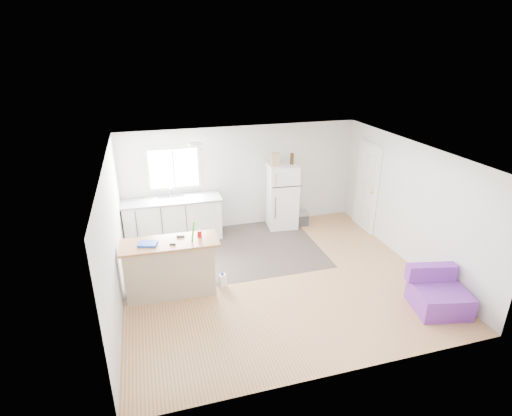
# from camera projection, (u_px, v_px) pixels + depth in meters

# --- Properties ---
(room) EXTENTS (5.51, 5.01, 2.41)m
(room) POSITION_uv_depth(u_px,v_px,m) (276.00, 219.00, 7.08)
(room) COLOR #95663E
(room) RESTS_ON ground
(vinyl_zone) EXTENTS (4.05, 2.50, 0.00)m
(vinyl_zone) POSITION_uv_depth(u_px,v_px,m) (224.00, 252.00, 8.46)
(vinyl_zone) COLOR #312924
(vinyl_zone) RESTS_ON floor
(window) EXTENTS (1.18, 0.06, 0.98)m
(window) POSITION_uv_depth(u_px,v_px,m) (174.00, 168.00, 8.76)
(window) COLOR white
(window) RESTS_ON back_wall
(interior_door) EXTENTS (0.11, 0.92, 2.10)m
(interior_door) POSITION_uv_depth(u_px,v_px,m) (366.00, 187.00, 9.22)
(interior_door) COLOR white
(interior_door) RESTS_ON right_wall
(ceiling_fixture) EXTENTS (0.30, 0.30, 0.07)m
(ceiling_fixture) POSITION_uv_depth(u_px,v_px,m) (196.00, 144.00, 7.40)
(ceiling_fixture) COLOR white
(ceiling_fixture) RESTS_ON ceiling
(kitchen_cabinets) EXTENTS (2.16, 0.71, 1.24)m
(kitchen_cabinets) POSITION_uv_depth(u_px,v_px,m) (173.00, 219.00, 8.85)
(kitchen_cabinets) COLOR white
(kitchen_cabinets) RESTS_ON floor
(peninsula) EXTENTS (1.66, 0.68, 1.01)m
(peninsula) POSITION_uv_depth(u_px,v_px,m) (170.00, 268.00, 6.88)
(peninsula) COLOR tan
(peninsula) RESTS_ON floor
(refrigerator) EXTENTS (0.73, 0.70, 1.53)m
(refrigerator) POSITION_uv_depth(u_px,v_px,m) (282.00, 196.00, 9.39)
(refrigerator) COLOR white
(refrigerator) RESTS_ON floor
(cooler) EXTENTS (0.44, 0.32, 0.32)m
(cooler) POSITION_uv_depth(u_px,v_px,m) (299.00, 218.00, 9.67)
(cooler) COLOR #313234
(cooler) RESTS_ON floor
(purple_seat) EXTENTS (0.97, 0.94, 0.68)m
(purple_seat) POSITION_uv_depth(u_px,v_px,m) (438.00, 295.00, 6.58)
(purple_seat) COLOR purple
(purple_seat) RESTS_ON floor
(cleaner_jug) EXTENTS (0.15, 0.13, 0.29)m
(cleaner_jug) POSITION_uv_depth(u_px,v_px,m) (223.00, 280.00, 7.21)
(cleaner_jug) COLOR white
(cleaner_jug) RESTS_ON floor
(mop) EXTENTS (0.30, 0.39, 1.42)m
(mop) POSITION_uv_depth(u_px,v_px,m) (188.00, 284.00, 6.92)
(mop) COLOR green
(mop) RESTS_ON floor
(red_cup) EXTENTS (0.10, 0.10, 0.12)m
(red_cup) POSITION_uv_depth(u_px,v_px,m) (199.00, 234.00, 6.84)
(red_cup) COLOR red
(red_cup) RESTS_ON peninsula
(blue_tray) EXTENTS (0.35, 0.29, 0.04)m
(blue_tray) POSITION_uv_depth(u_px,v_px,m) (148.00, 244.00, 6.59)
(blue_tray) COLOR #1442BB
(blue_tray) RESTS_ON peninsula
(tool_a) EXTENTS (0.15, 0.07, 0.03)m
(tool_a) POSITION_uv_depth(u_px,v_px,m) (180.00, 236.00, 6.86)
(tool_a) COLOR black
(tool_a) RESTS_ON peninsula
(tool_b) EXTENTS (0.11, 0.07, 0.03)m
(tool_b) POSITION_uv_depth(u_px,v_px,m) (172.00, 244.00, 6.59)
(tool_b) COLOR black
(tool_b) RESTS_ON peninsula
(cardboard_box) EXTENTS (0.21, 0.12, 0.30)m
(cardboard_box) POSITION_uv_depth(u_px,v_px,m) (275.00, 159.00, 8.95)
(cardboard_box) COLOR #9E815A
(cardboard_box) RESTS_ON refrigerator
(bottle_left) EXTENTS (0.09, 0.09, 0.25)m
(bottle_left) POSITION_uv_depth(u_px,v_px,m) (292.00, 159.00, 9.07)
(bottle_left) COLOR #37210A
(bottle_left) RESTS_ON refrigerator
(bottle_right) EXTENTS (0.07, 0.07, 0.25)m
(bottle_right) POSITION_uv_depth(u_px,v_px,m) (292.00, 158.00, 9.13)
(bottle_right) COLOR #37210A
(bottle_right) RESTS_ON refrigerator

